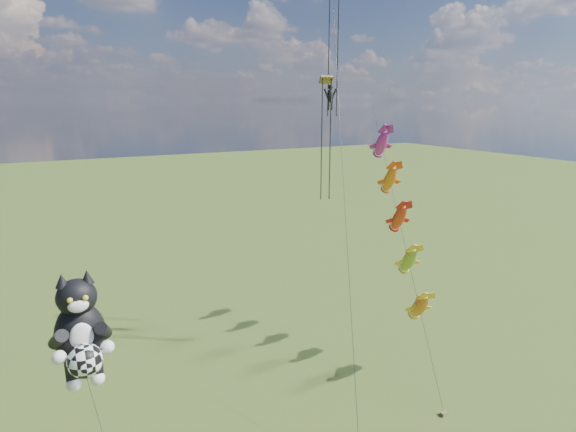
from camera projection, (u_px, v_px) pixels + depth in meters
name	position (u px, v px, depth m)	size (l,w,h in m)	color
cat_kite_rig	(81.00, 332.00, 23.93)	(2.98, 4.37, 10.87)	brown
fish_windsock_rig	(399.00, 219.00, 35.81)	(5.29, 15.14, 18.52)	brown
parafoil_rig	(331.00, 93.00, 34.25)	(8.37, 15.95, 26.83)	brown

